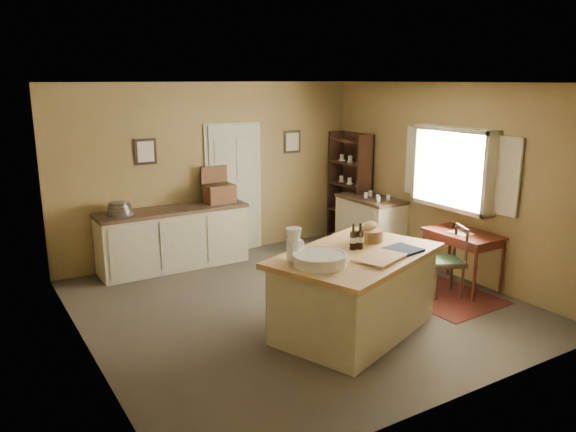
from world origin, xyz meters
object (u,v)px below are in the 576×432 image
object	(u,v)px
right_cabinet	(370,224)
work_island	(354,290)
shelving_unit	(351,187)
sideboard	(174,236)
writing_desk	(463,239)
desk_chair	(445,262)

from	to	relation	value
right_cabinet	work_island	bearing A→B (deg)	-133.01
shelving_unit	right_cabinet	bearing A→B (deg)	-101.85
sideboard	shelving_unit	xyz separation A→B (m)	(3.13, -0.20, 0.45)
writing_desk	desk_chair	world-z (taller)	desk_chair
desk_chair	shelving_unit	distance (m)	2.81
right_cabinet	sideboard	bearing A→B (deg)	162.98
work_island	sideboard	bearing A→B (deg)	85.83
work_island	shelving_unit	world-z (taller)	shelving_unit
work_island	sideboard	xyz separation A→B (m)	(-0.91, 3.13, -0.00)
desk_chair	shelving_unit	size ratio (longest dim) A/B	0.48
writing_desk	desk_chair	size ratio (longest dim) A/B	1.08
writing_desk	work_island	bearing A→B (deg)	-171.13
work_island	right_cabinet	world-z (taller)	work_island
shelving_unit	desk_chair	bearing A→B (deg)	-101.72
work_island	sideboard	distance (m)	3.26
work_island	writing_desk	size ratio (longest dim) A/B	2.24
work_island	writing_desk	bearing A→B (deg)	-11.57
right_cabinet	shelving_unit	size ratio (longest dim) A/B	0.61
sideboard	right_cabinet	xyz separation A→B (m)	(2.98, -0.91, -0.02)
sideboard	right_cabinet	world-z (taller)	sideboard
writing_desk	shelving_unit	world-z (taller)	shelving_unit
work_island	right_cabinet	distance (m)	3.04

